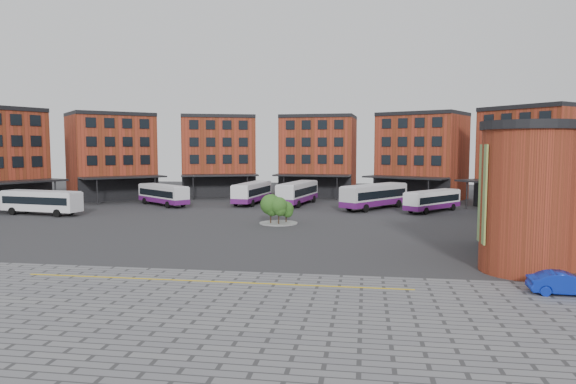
# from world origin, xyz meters

# --- Properties ---
(ground) EXTENTS (160.00, 160.00, 0.00)m
(ground) POSITION_xyz_m (0.00, 0.00, 0.00)
(ground) COLOR #28282B
(ground) RESTS_ON ground
(paving_zone) EXTENTS (50.00, 22.00, 0.02)m
(paving_zone) POSITION_xyz_m (2.00, -22.00, 0.01)
(paving_zone) COLOR slate
(paving_zone) RESTS_ON ground
(yellow_line) EXTENTS (26.00, 0.15, 0.02)m
(yellow_line) POSITION_xyz_m (2.00, -14.00, 0.03)
(yellow_line) COLOR gold
(yellow_line) RESTS_ON paving_zone
(main_building) EXTENTS (94.14, 42.48, 14.60)m
(main_building) POSITION_xyz_m (-4.77, 38.25, 7.23)
(main_building) COLOR maroon
(main_building) RESTS_ON ground
(tree_island) EXTENTS (4.40, 4.40, 3.47)m
(tree_island) POSITION_xyz_m (1.89, 11.53, 1.89)
(tree_island) COLOR gray
(tree_island) RESTS_ON ground
(bus_a) EXTENTS (11.39, 4.19, 3.15)m
(bus_a) POSITION_xyz_m (-29.86, 14.96, 1.87)
(bus_a) COLOR silver
(bus_a) RESTS_ON ground
(bus_b) EXTENTS (10.24, 8.98, 3.13)m
(bus_b) POSITION_xyz_m (-18.35, 27.59, 1.70)
(bus_b) COLOR silver
(bus_b) RESTS_ON ground
(bus_c) EXTENTS (3.98, 11.93, 3.30)m
(bus_c) POSITION_xyz_m (-5.53, 31.84, 1.79)
(bus_c) COLOR white
(bus_c) RESTS_ON ground
(bus_d) EXTENTS (5.05, 12.60, 3.46)m
(bus_d) POSITION_xyz_m (1.67, 31.53, 1.88)
(bus_d) COLOR silver
(bus_d) RESTS_ON ground
(bus_e) EXTENTS (9.72, 11.77, 3.52)m
(bus_e) POSITION_xyz_m (13.18, 27.83, 1.91)
(bus_e) COLOR silver
(bus_e) RESTS_ON ground
(bus_f) EXTENTS (8.45, 9.44, 2.91)m
(bus_f) POSITION_xyz_m (20.98, 25.95, 1.58)
(bus_f) COLOR white
(bus_f) RESTS_ON ground
(blue_car) EXTENTS (4.20, 1.58, 1.37)m
(blue_car) POSITION_xyz_m (23.76, -13.66, 0.68)
(blue_car) COLOR #0C25A7
(blue_car) RESTS_ON ground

